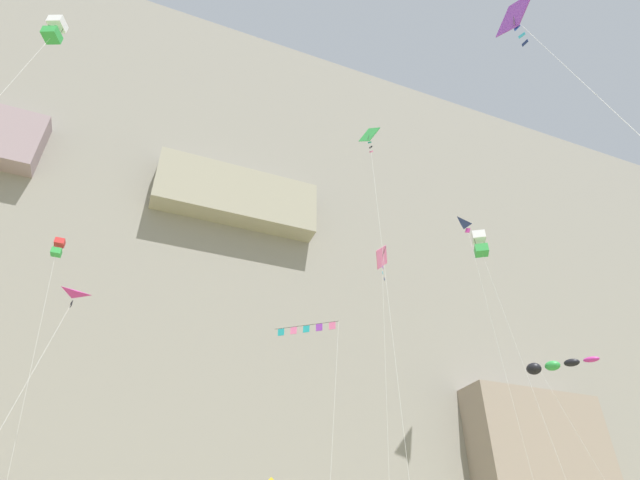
{
  "coord_description": "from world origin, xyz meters",
  "views": [
    {
      "loc": [
        -6.59,
        2.27,
        2.64
      ],
      "look_at": [
        2.53,
        25.78,
        19.82
      ],
      "focal_mm": 28.18,
      "sensor_mm": 36.0,
      "label": 1
    }
  ],
  "objects_px": {
    "kite_diamond_high_right": "(382,262)",
    "kite_box_far_left": "(58,249)",
    "kite_box_low_left": "(54,30)",
    "kite_diamond_front_field": "(371,149)",
    "kite_banner_upper_mid": "(308,337)",
    "kite_delta_mid_right": "(64,315)",
    "kite_delta_high_center": "(474,234)",
    "kite_windsock_low_center": "(551,366)",
    "kite_diamond_low_right": "(518,20)",
    "kite_box_far_right": "(480,244)"
  },
  "relations": [
    {
      "from": "kite_diamond_front_field",
      "to": "kite_banner_upper_mid",
      "type": "distance_m",
      "value": 14.31
    },
    {
      "from": "kite_box_low_left",
      "to": "kite_delta_mid_right",
      "type": "distance_m",
      "value": 15.31
    },
    {
      "from": "kite_box_low_left",
      "to": "kite_box_far_left",
      "type": "distance_m",
      "value": 13.2
    },
    {
      "from": "kite_windsock_low_center",
      "to": "kite_box_low_left",
      "type": "distance_m",
      "value": 40.8
    },
    {
      "from": "kite_diamond_high_right",
      "to": "kite_banner_upper_mid",
      "type": "height_order",
      "value": "kite_diamond_high_right"
    },
    {
      "from": "kite_diamond_high_right",
      "to": "kite_delta_high_center",
      "type": "relative_size",
      "value": 0.8
    },
    {
      "from": "kite_diamond_high_right",
      "to": "kite_delta_mid_right",
      "type": "relative_size",
      "value": 1.61
    },
    {
      "from": "kite_box_low_left",
      "to": "kite_diamond_front_field",
      "type": "height_order",
      "value": "kite_box_low_left"
    },
    {
      "from": "kite_windsock_low_center",
      "to": "kite_delta_mid_right",
      "type": "relative_size",
      "value": 1.16
    },
    {
      "from": "kite_delta_mid_right",
      "to": "kite_diamond_front_field",
      "type": "height_order",
      "value": "kite_diamond_front_field"
    },
    {
      "from": "kite_windsock_low_center",
      "to": "kite_delta_high_center",
      "type": "bearing_deg",
      "value": 168.7
    },
    {
      "from": "kite_delta_high_center",
      "to": "kite_box_far_right",
      "type": "bearing_deg",
      "value": -127.93
    },
    {
      "from": "kite_box_far_left",
      "to": "kite_box_low_left",
      "type": "bearing_deg",
      "value": -98.61
    },
    {
      "from": "kite_box_low_left",
      "to": "kite_delta_high_center",
      "type": "bearing_deg",
      "value": 15.71
    },
    {
      "from": "kite_box_far_right",
      "to": "kite_diamond_low_right",
      "type": "bearing_deg",
      "value": -125.07
    },
    {
      "from": "kite_banner_upper_mid",
      "to": "kite_box_far_right",
      "type": "height_order",
      "value": "kite_box_far_right"
    },
    {
      "from": "kite_delta_high_center",
      "to": "kite_box_far_left",
      "type": "distance_m",
      "value": 33.73
    },
    {
      "from": "kite_diamond_high_right",
      "to": "kite_diamond_low_right",
      "type": "relative_size",
      "value": 1.13
    },
    {
      "from": "kite_delta_mid_right",
      "to": "kite_banner_upper_mid",
      "type": "xyz_separation_m",
      "value": [
        14.91,
        4.48,
        2.89
      ]
    },
    {
      "from": "kite_windsock_low_center",
      "to": "kite_diamond_low_right",
      "type": "xyz_separation_m",
      "value": [
        -20.25,
        -21.79,
        2.78
      ]
    },
    {
      "from": "kite_delta_mid_right",
      "to": "kite_box_far_left",
      "type": "xyz_separation_m",
      "value": [
        -2.2,
        4.61,
        6.31
      ]
    },
    {
      "from": "kite_diamond_low_right",
      "to": "kite_box_far_right",
      "type": "xyz_separation_m",
      "value": [
        13.47,
        19.19,
        5.51
      ]
    },
    {
      "from": "kite_delta_high_center",
      "to": "kite_diamond_front_field",
      "type": "distance_m",
      "value": 20.98
    },
    {
      "from": "kite_diamond_low_right",
      "to": "kite_box_far_left",
      "type": "distance_m",
      "value": 29.13
    },
    {
      "from": "kite_box_low_left",
      "to": "kite_box_far_left",
      "type": "height_order",
      "value": "kite_box_low_left"
    },
    {
      "from": "kite_diamond_high_right",
      "to": "kite_diamond_low_right",
      "type": "bearing_deg",
      "value": -104.23
    },
    {
      "from": "kite_delta_mid_right",
      "to": "kite_diamond_front_field",
      "type": "xyz_separation_m",
      "value": [
        13.94,
        -8.42,
        9.0
      ]
    },
    {
      "from": "kite_delta_high_center",
      "to": "kite_diamond_high_right",
      "type": "bearing_deg",
      "value": -169.63
    },
    {
      "from": "kite_delta_high_center",
      "to": "kite_diamond_front_field",
      "type": "relative_size",
      "value": 1.19
    },
    {
      "from": "kite_banner_upper_mid",
      "to": "kite_box_far_left",
      "type": "bearing_deg",
      "value": 179.58
    },
    {
      "from": "kite_diamond_high_right",
      "to": "kite_delta_mid_right",
      "type": "xyz_separation_m",
      "value": [
        -19.5,
        -1.2,
        -8.24
      ]
    },
    {
      "from": "kite_diamond_high_right",
      "to": "kite_delta_high_center",
      "type": "bearing_deg",
      "value": 10.37
    },
    {
      "from": "kite_delta_high_center",
      "to": "kite_delta_mid_right",
      "type": "distance_m",
      "value": 33.98
    },
    {
      "from": "kite_box_far_right",
      "to": "kite_banner_upper_mid",
      "type": "bearing_deg",
      "value": 159.88
    },
    {
      "from": "kite_diamond_low_right",
      "to": "kite_box_far_right",
      "type": "height_order",
      "value": "kite_box_far_right"
    },
    {
      "from": "kite_delta_mid_right",
      "to": "kite_box_far_right",
      "type": "relative_size",
      "value": 0.57
    },
    {
      "from": "kite_diamond_low_right",
      "to": "kite_delta_mid_right",
      "type": "bearing_deg",
      "value": 126.32
    },
    {
      "from": "kite_windsock_low_center",
      "to": "kite_diamond_low_right",
      "type": "bearing_deg",
      "value": -132.89
    },
    {
      "from": "kite_delta_mid_right",
      "to": "kite_box_low_left",
      "type": "bearing_deg",
      "value": -120.99
    },
    {
      "from": "kite_diamond_high_right",
      "to": "kite_diamond_front_field",
      "type": "relative_size",
      "value": 0.95
    },
    {
      "from": "kite_banner_upper_mid",
      "to": "kite_diamond_front_field",
      "type": "bearing_deg",
      "value": -94.3
    },
    {
      "from": "kite_delta_high_center",
      "to": "kite_banner_upper_mid",
      "type": "xyz_separation_m",
      "value": [
        -15.5,
        1.28,
        -11.93
      ]
    },
    {
      "from": "kite_diamond_high_right",
      "to": "kite_box_far_left",
      "type": "xyz_separation_m",
      "value": [
        -21.69,
        3.4,
        -1.92
      ]
    },
    {
      "from": "kite_box_far_left",
      "to": "kite_delta_mid_right",
      "type": "bearing_deg",
      "value": -64.51
    },
    {
      "from": "kite_diamond_front_field",
      "to": "kite_box_far_right",
      "type": "height_order",
      "value": "kite_box_far_right"
    },
    {
      "from": "kite_box_far_right",
      "to": "kite_box_low_left",
      "type": "bearing_deg",
      "value": -168.87
    },
    {
      "from": "kite_diamond_low_right",
      "to": "kite_windsock_low_center",
      "type": "bearing_deg",
      "value": 47.11
    },
    {
      "from": "kite_delta_high_center",
      "to": "kite_diamond_low_right",
      "type": "relative_size",
      "value": 1.42
    },
    {
      "from": "kite_box_low_left",
      "to": "kite_banner_upper_mid",
      "type": "bearing_deg",
      "value": 30.19
    },
    {
      "from": "kite_diamond_high_right",
      "to": "kite_delta_high_center",
      "type": "xyz_separation_m",
      "value": [
        10.91,
        2.0,
        6.58
      ]
    }
  ]
}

